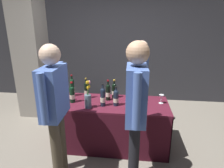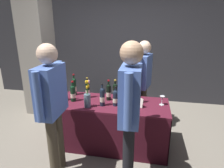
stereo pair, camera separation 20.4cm
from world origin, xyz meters
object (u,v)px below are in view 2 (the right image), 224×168
Objects in this scene: flower_vase at (87,98)px; taster_foreground_right at (130,106)px; featured_wine_bottle at (102,96)px; vendor_presenter at (143,78)px; tasting_table at (112,116)px; concrete_pillar at (37,46)px; wine_glass_near_vendor at (162,98)px; display_bottle_0 at (73,93)px.

taster_foreground_right is (0.67, -0.55, 0.18)m from flower_vase.
vendor_presenter is (0.55, 0.77, 0.10)m from featured_wine_bottle.
taster_foreground_right is (0.35, -0.77, 0.54)m from tasting_table.
concrete_pillar is 2.79m from taster_foreground_right.
concrete_pillar reaches higher than wine_glass_near_vendor.
display_bottle_0 is 1.25m from vendor_presenter.
vendor_presenter is at bearing 55.99° from tasting_table.
featured_wine_bottle is at bearing -167.02° from wine_glass_near_vendor.
featured_wine_bottle reaches higher than tasting_table.
concrete_pillar is at bearing 146.01° from featured_wine_bottle.
concrete_pillar reaches higher than flower_vase.
vendor_presenter reaches higher than display_bottle_0.
featured_wine_bottle is at bearing -9.29° from display_bottle_0.
concrete_pillar is 7.06× the size of flower_vase.
featured_wine_bottle is 0.20× the size of taster_foreground_right.
taster_foreground_right is at bearing -37.14° from display_bottle_0.
wine_glass_near_vendor is at bearing 5.35° from tasting_table.
flower_vase is (-0.20, -0.09, -0.01)m from featured_wine_bottle.
flower_vase is 0.88m from taster_foreground_right.
wine_glass_near_vendor is at bearing -26.24° from taster_foreground_right.
wine_glass_near_vendor is (0.86, 0.20, -0.04)m from featured_wine_bottle.
flower_vase is at bearing -30.58° from display_bottle_0.
tasting_table is at bearing 23.06° from taster_foreground_right.
concrete_pillar is 8.92× the size of display_bottle_0.
concrete_pillar is 2.08m from featured_wine_bottle.
flower_vase is at bearing -28.54° from vendor_presenter.
tasting_table is 1.00m from taster_foreground_right.
concrete_pillar is at bearing 138.47° from display_bottle_0.
wine_glass_near_vendor is 0.66m from vendor_presenter.
flower_vase is at bearing -155.34° from featured_wine_bottle.
wine_glass_near_vendor is 0.09× the size of vendor_presenter.
concrete_pillar is at bearing 150.88° from tasting_table.
display_bottle_0 is at bearing 170.71° from featured_wine_bottle.
taster_foreground_right is (0.95, -0.72, 0.18)m from display_bottle_0.
flower_vase is 1.14m from vendor_presenter.
taster_foreground_right is at bearing -39.63° from concrete_pillar.
flower_vase is (1.46, -1.21, -0.58)m from concrete_pillar.
vendor_presenter is (-0.31, 0.57, 0.14)m from wine_glass_near_vendor.
concrete_pillar reaches higher than featured_wine_bottle.
vendor_presenter is (0.43, 0.64, 0.46)m from tasting_table.
vendor_presenter is at bearing -4.62° from taster_foreground_right.
featured_wine_bottle is at bearing 24.66° from flower_vase.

